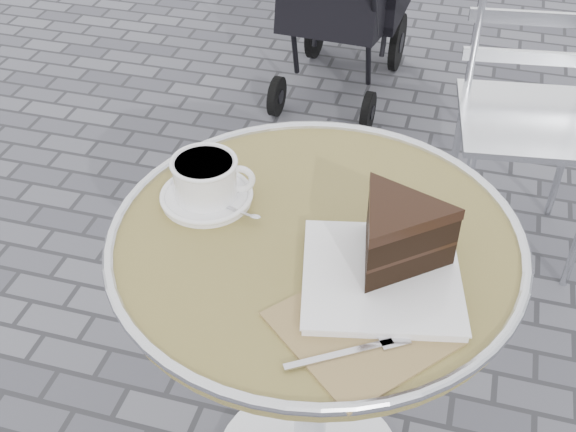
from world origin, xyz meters
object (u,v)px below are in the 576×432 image
(cake_plate_set, at_px, (394,245))
(cappuccino_set, at_px, (207,183))
(bistro_chair, at_px, (534,76))
(cafe_table, at_px, (314,303))

(cake_plate_set, bearing_deg, cappuccino_set, 151.51)
(cake_plate_set, xyz_separation_m, bistro_chair, (0.24, 1.10, -0.25))
(cappuccino_set, height_order, cake_plate_set, cake_plate_set)
(cappuccino_set, xyz_separation_m, bistro_chair, (0.59, 1.00, -0.22))
(cafe_table, relative_size, bistro_chair, 0.84)
(cafe_table, distance_m, cake_plate_set, 0.27)
(cafe_table, height_order, cake_plate_set, cake_plate_set)
(cafe_table, bearing_deg, cake_plate_set, -22.02)
(cappuccino_set, relative_size, bistro_chair, 0.21)
(cafe_table, bearing_deg, bistro_chair, 69.90)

